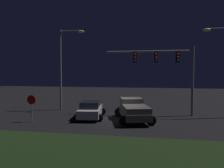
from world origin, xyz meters
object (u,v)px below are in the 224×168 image
at_px(car_sedan, 91,110).
at_px(street_lamp_left, 65,60).
at_px(stop_sign, 31,103).
at_px(traffic_signal_gantry, 166,64).
at_px(street_lamp_right, 224,61).
at_px(pickup_truck, 133,109).

height_order(car_sedan, street_lamp_left, street_lamp_left).
bearing_deg(stop_sign, traffic_signal_gantry, 25.76).
distance_m(street_lamp_left, stop_sign, 7.30).
relative_size(street_lamp_right, stop_sign, 3.66).
relative_size(car_sedan, stop_sign, 2.07).
xyz_separation_m(pickup_truck, traffic_signal_gantry, (2.82, 3.04, 3.90)).
xyz_separation_m(traffic_signal_gantry, stop_sign, (-10.99, -5.30, -3.34)).
height_order(traffic_signal_gantry, street_lamp_right, street_lamp_right).
relative_size(pickup_truck, traffic_signal_gantry, 0.69).
relative_size(car_sedan, street_lamp_left, 0.54).
xyz_separation_m(car_sedan, street_lamp_left, (-3.84, 3.73, 4.65)).
bearing_deg(street_lamp_right, car_sedan, -168.05).
height_order(pickup_truck, traffic_signal_gantry, traffic_signal_gantry).
distance_m(pickup_truck, street_lamp_left, 9.67).
bearing_deg(pickup_truck, street_lamp_right, -86.64).
bearing_deg(car_sedan, street_lamp_right, -86.18).
relative_size(street_lamp_left, street_lamp_right, 1.05).
height_order(street_lamp_left, stop_sign, street_lamp_left).
bearing_deg(street_lamp_right, traffic_signal_gantry, 175.84).
relative_size(car_sedan, street_lamp_right, 0.56).
height_order(car_sedan, stop_sign, stop_sign).
relative_size(car_sedan, traffic_signal_gantry, 0.55).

